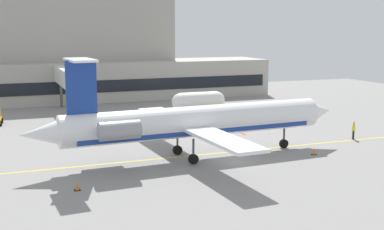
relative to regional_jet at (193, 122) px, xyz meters
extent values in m
cube|color=gray|center=(3.05, -1.97, -3.51)|extent=(120.00, 120.00, 0.10)
cube|color=yellow|center=(3.05, 0.97, -3.46)|extent=(108.00, 0.24, 0.01)
cube|color=red|center=(9.49, 11.68, -3.46)|extent=(0.30, 8.00, 0.01)
cube|color=#ADA89E|center=(-0.40, 43.29, -0.25)|extent=(60.12, 10.52, 6.42)
cube|color=#9F9A91|center=(-3.57, 45.92, 8.70)|extent=(33.54, 7.36, 11.49)
cube|color=black|center=(-0.40, 37.98, -0.67)|extent=(57.72, 0.12, 1.96)
cube|color=silver|center=(-7.39, 29.59, 1.62)|extent=(1.40, 16.88, 2.40)
cube|color=#2D333D|center=(-7.39, 20.25, 1.62)|extent=(2.40, 2.00, 2.64)
cylinder|color=#4C4C51|center=(-7.39, 36.53, -1.52)|extent=(0.44, 0.44, 3.88)
cylinder|color=#4C4C51|center=(-7.39, 21.95, -1.52)|extent=(0.44, 0.44, 3.88)
cylinder|color=white|center=(0.50, 0.03, 0.03)|extent=(25.40, 4.14, 2.84)
cube|color=navy|center=(0.50, 0.03, -0.75)|extent=(22.86, 3.72, 0.51)
cone|color=white|center=(14.12, 0.73, 0.03)|extent=(3.26, 2.94, 2.78)
cone|color=white|center=(-13.40, -0.69, 0.03)|extent=(3.81, 2.60, 2.41)
cube|color=white|center=(-0.49, 6.31, -0.40)|extent=(3.27, 9.95, 0.28)
cube|color=white|center=(0.16, -6.33, -0.40)|extent=(3.27, 9.95, 0.28)
cylinder|color=gray|center=(-7.69, 1.84, 0.24)|extent=(3.48, 1.73, 1.56)
cylinder|color=gray|center=(-7.46, -2.63, 0.24)|extent=(3.48, 1.73, 1.56)
cube|color=navy|center=(-10.10, -0.52, 3.68)|extent=(2.56, 0.37, 4.47)
cube|color=white|center=(-10.10, -0.52, 5.91)|extent=(2.22, 4.63, 0.20)
cylinder|color=#3F3F44|center=(10.10, 0.52, -1.98)|extent=(0.20, 0.20, 1.62)
cylinder|color=black|center=(10.10, 0.52, -3.01)|extent=(0.92, 0.40, 0.90)
cylinder|color=#3F3F44|center=(-0.85, 1.80, -1.98)|extent=(0.20, 0.20, 1.62)
cylinder|color=black|center=(-0.85, 1.80, -3.01)|extent=(0.92, 0.40, 0.90)
cylinder|color=#3F3F44|center=(-0.66, -1.88, -1.98)|extent=(0.20, 0.20, 1.62)
cylinder|color=black|center=(-0.66, -1.88, -3.01)|extent=(0.92, 0.40, 0.90)
cylinder|color=black|center=(-16.23, 25.44, -3.11)|extent=(0.34, 0.72, 0.70)
cylinder|color=black|center=(-16.41, 23.47, -3.11)|extent=(0.34, 0.72, 0.70)
cube|color=#E5B20C|center=(14.31, 16.78, -2.89)|extent=(4.11, 4.29, 0.45)
cube|color=#C3970A|center=(15.09, 17.65, -2.15)|extent=(2.31, 2.32, 1.02)
cylinder|color=black|center=(14.62, 18.46, -3.11)|extent=(0.68, 0.71, 0.70)
cylinder|color=black|center=(15.95, 17.26, -3.11)|extent=(0.68, 0.71, 0.70)
cylinder|color=black|center=(12.67, 16.30, -3.11)|extent=(0.68, 0.71, 0.70)
cylinder|color=black|center=(14.01, 15.10, -3.11)|extent=(0.68, 0.71, 0.70)
cylinder|color=white|center=(10.43, 24.32, -1.81)|extent=(5.58, 2.67, 2.60)
sphere|color=white|center=(13.20, 24.36, -1.81)|extent=(2.55, 2.55, 2.55)
sphere|color=white|center=(7.66, 24.29, -1.81)|extent=(2.55, 2.55, 2.55)
cube|color=#59595B|center=(8.77, 24.32, -3.29)|extent=(0.60, 2.34, 0.35)
cube|color=#59595B|center=(12.10, 24.32, -3.29)|extent=(0.60, 2.34, 0.35)
cylinder|color=#191E33|center=(19.29, 1.30, -3.00)|extent=(0.18, 0.18, 0.93)
cylinder|color=#191E33|center=(19.45, 1.42, -3.00)|extent=(0.18, 0.18, 0.93)
cylinder|color=yellow|center=(19.37, 1.36, -2.23)|extent=(0.34, 0.34, 0.61)
sphere|color=tan|center=(19.37, 1.36, -1.81)|extent=(0.24, 0.24, 0.24)
cylinder|color=yellow|center=(19.20, 1.23, -1.86)|extent=(0.36, 0.31, 0.50)
cylinder|color=#F2590C|center=(19.20, 1.23, -1.64)|extent=(0.06, 0.06, 0.28)
cylinder|color=yellow|center=(19.55, 1.50, -1.86)|extent=(0.36, 0.31, 0.50)
cylinder|color=#F2590C|center=(19.55, 1.50, -1.64)|extent=(0.06, 0.06, 0.28)
cone|color=orange|center=(11.34, -2.93, -3.19)|extent=(0.36, 0.36, 0.55)
cube|color=black|center=(11.34, -2.93, -3.44)|extent=(0.47, 0.47, 0.04)
cone|color=orange|center=(-11.49, -5.69, -3.19)|extent=(0.36, 0.36, 0.55)
cube|color=black|center=(-11.49, -5.69, -3.44)|extent=(0.47, 0.47, 0.04)
camera|label=1|loc=(-16.70, -42.70, 8.43)|focal=47.47mm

